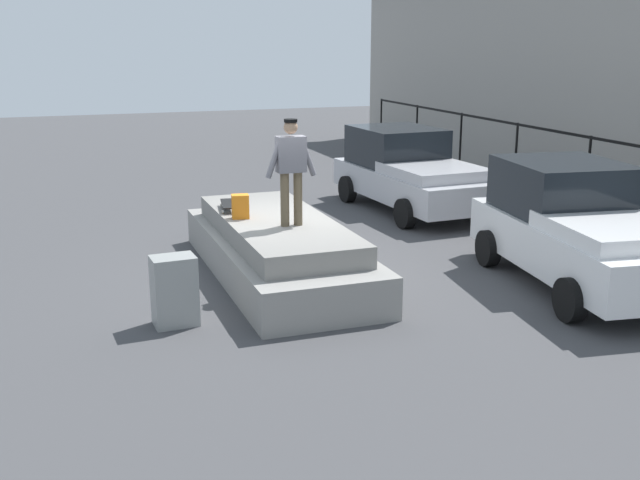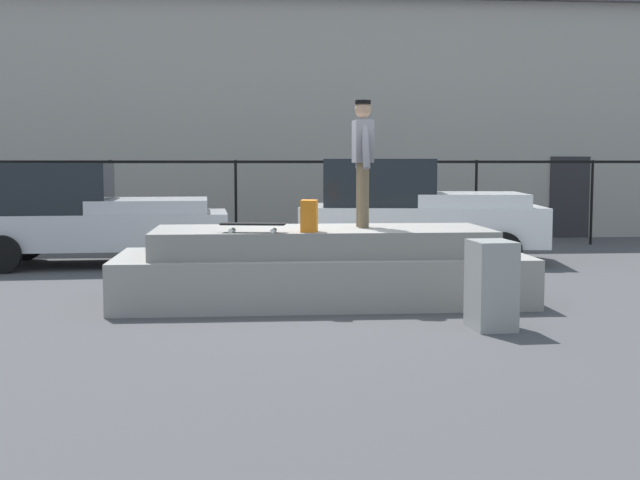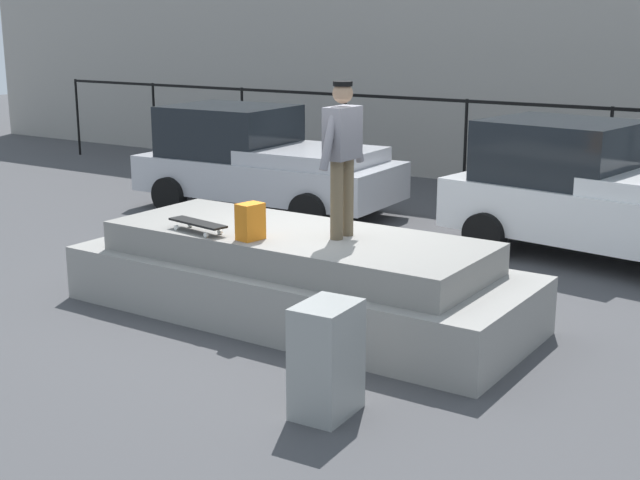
{
  "view_description": "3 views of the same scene",
  "coord_description": "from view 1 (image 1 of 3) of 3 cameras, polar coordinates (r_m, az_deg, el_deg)",
  "views": [
    {
      "loc": [
        11.69,
        -3.73,
        3.89
      ],
      "look_at": [
        -0.05,
        0.5,
        0.55
      ],
      "focal_mm": 42.48,
      "sensor_mm": 36.0,
      "label": 1
    },
    {
      "loc": [
        -1.07,
        -11.36,
        1.86
      ],
      "look_at": [
        -0.05,
        0.49,
        0.76
      ],
      "focal_mm": 47.22,
      "sensor_mm": 36.0,
      "label": 2
    },
    {
      "loc": [
        5.45,
        -8.09,
        3.28
      ],
      "look_at": [
        -0.64,
        1.05,
        0.54
      ],
      "focal_mm": 49.07,
      "sensor_mm": 36.0,
      "label": 3
    }
  ],
  "objects": [
    {
      "name": "fence_row",
      "position": [
        16.08,
        22.57,
        4.81
      ],
      "size": [
        24.06,
        0.06,
        1.91
      ],
      "color": "black",
      "rests_on": "ground_plane"
    },
    {
      "name": "car_white_pickup_mid",
      "position": [
        12.86,
        18.97,
        0.91
      ],
      "size": [
        4.69,
        2.64,
        1.92
      ],
      "color": "white",
      "rests_on": "ground_plane"
    },
    {
      "name": "ground_plane",
      "position": [
        12.87,
        -2.0,
        -2.63
      ],
      "size": [
        60.0,
        60.0,
        0.0
      ],
      "primitive_type": "plane",
      "color": "#424244"
    },
    {
      "name": "backpack",
      "position": [
        12.63,
        -6.02,
        2.52
      ],
      "size": [
        0.24,
        0.31,
        0.4
      ],
      "primitive_type": "cube",
      "rotation": [
        0.0,
        0.0,
        1.41
      ],
      "color": "orange",
      "rests_on": "concrete_ledge"
    },
    {
      "name": "skateboard",
      "position": [
        13.32,
        -6.99,
        2.7
      ],
      "size": [
        0.83,
        0.33,
        0.12
      ],
      "color": "black",
      "rests_on": "concrete_ledge"
    },
    {
      "name": "utility_box",
      "position": [
        10.72,
        -10.91,
        -3.78
      ],
      "size": [
        0.47,
        0.62,
        0.99
      ],
      "primitive_type": "cube",
      "rotation": [
        0.0,
        0.0,
        0.06
      ],
      "color": "gray",
      "rests_on": "ground_plane"
    },
    {
      "name": "skateboarder",
      "position": [
        11.93,
        -2.19,
        5.7
      ],
      "size": [
        0.24,
        0.84,
        1.7
      ],
      "color": "brown",
      "rests_on": "concrete_ledge"
    },
    {
      "name": "concrete_ledge",
      "position": [
        12.76,
        -3.22,
        -0.69
      ],
      "size": [
        5.4,
        2.06,
        0.98
      ],
      "color": "gray",
      "rests_on": "ground_plane"
    },
    {
      "name": "car_silver_pickup_near",
      "position": [
        17.77,
        6.72,
        5.21
      ],
      "size": [
        4.76,
        2.37,
        1.84
      ],
      "color": "#B7B7BC",
      "rests_on": "ground_plane"
    }
  ]
}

